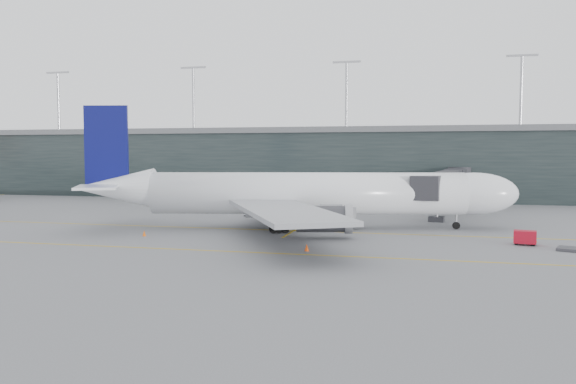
# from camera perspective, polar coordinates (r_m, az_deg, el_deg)

# --- Properties ---
(ground) EXTENTS (320.00, 320.00, 0.00)m
(ground) POSITION_cam_1_polar(r_m,az_deg,el_deg) (76.14, -2.46, -3.44)
(ground) COLOR slate
(ground) RESTS_ON ground
(taxiline_a) EXTENTS (160.00, 0.25, 0.02)m
(taxiline_a) POSITION_cam_1_polar(r_m,az_deg,el_deg) (72.33, -3.31, -3.82)
(taxiline_a) COLOR #C39A12
(taxiline_a) RESTS_ON ground
(taxiline_b) EXTENTS (160.00, 0.25, 0.02)m
(taxiline_b) POSITION_cam_1_polar(r_m,az_deg,el_deg) (57.34, -7.86, -5.92)
(taxiline_b) COLOR #C39A12
(taxiline_b) RESTS_ON ground
(taxiline_lead_main) EXTENTS (0.25, 60.00, 0.02)m
(taxiline_lead_main) POSITION_cam_1_polar(r_m,az_deg,el_deg) (94.48, 3.74, -1.99)
(taxiline_lead_main) COLOR #C39A12
(taxiline_lead_main) RESTS_ON ground
(terminal) EXTENTS (240.00, 36.00, 29.00)m
(terminal) POSITION_cam_1_polar(r_m,az_deg,el_deg) (132.30, 4.31, 3.02)
(terminal) COLOR black
(terminal) RESTS_ON ground
(main_aircraft) EXTENTS (56.64, 52.46, 15.97)m
(main_aircraft) POSITION_cam_1_polar(r_m,az_deg,el_deg) (72.61, 1.68, -0.24)
(main_aircraft) COLOR white
(main_aircraft) RESTS_ON ground
(jet_bridge) EXTENTS (11.13, 46.36, 7.09)m
(jet_bridge) POSITION_cam_1_polar(r_m,az_deg,el_deg) (97.52, 15.47, 1.19)
(jet_bridge) COLOR #2B2B30
(jet_bridge) RESTS_ON ground
(gse_cart) EXTENTS (2.48, 1.81, 1.54)m
(gse_cart) POSITION_cam_1_polar(r_m,az_deg,el_deg) (65.24, 22.94, -4.24)
(gse_cart) COLOR #A60B1D
(gse_cart) RESTS_ON ground
(baggage_dolly) EXTENTS (3.45, 3.11, 0.28)m
(baggage_dolly) POSITION_cam_1_polar(r_m,az_deg,el_deg) (63.49, 26.97, -5.21)
(baggage_dolly) COLOR #353439
(baggage_dolly) RESTS_ON ground
(uld_a) EXTENTS (2.24, 2.07, 1.64)m
(uld_a) POSITION_cam_1_polar(r_m,az_deg,el_deg) (86.93, -3.78, -1.94)
(uld_a) COLOR #35353A
(uld_a) RESTS_ON ground
(uld_b) EXTENTS (2.34, 1.98, 1.92)m
(uld_b) POSITION_cam_1_polar(r_m,az_deg,el_deg) (86.98, -2.25, -1.83)
(uld_b) COLOR #35353A
(uld_b) RESTS_ON ground
(uld_c) EXTENTS (2.21, 1.86, 1.83)m
(uld_c) POSITION_cam_1_polar(r_m,az_deg,el_deg) (85.73, -0.02, -1.95)
(uld_c) COLOR #35353A
(uld_c) RESTS_ON ground
(cone_nose) EXTENTS (0.39, 0.39, 0.63)m
(cone_nose) POSITION_cam_1_polar(r_m,az_deg,el_deg) (67.66, 23.82, -4.44)
(cone_nose) COLOR red
(cone_nose) RESTS_ON ground
(cone_wing_stbd) EXTENTS (0.46, 0.46, 0.73)m
(cone_wing_stbd) POSITION_cam_1_polar(r_m,az_deg,el_deg) (56.56, 1.91, -5.66)
(cone_wing_stbd) COLOR #FF4E0E
(cone_wing_stbd) RESTS_ON ground
(cone_wing_port) EXTENTS (0.44, 0.44, 0.70)m
(cone_wing_port) POSITION_cam_1_polar(r_m,az_deg,el_deg) (85.87, 5.43, -2.37)
(cone_wing_port) COLOR #CA460B
(cone_wing_port) RESTS_ON ground
(cone_tail) EXTENTS (0.43, 0.43, 0.69)m
(cone_tail) POSITION_cam_1_polar(r_m,az_deg,el_deg) (68.64, -14.40, -4.08)
(cone_tail) COLOR #E35B0C
(cone_tail) RESTS_ON ground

